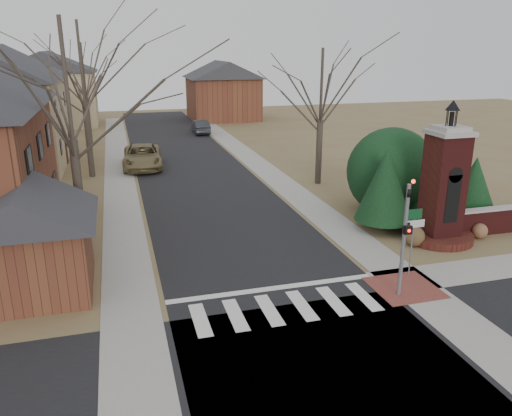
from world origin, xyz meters
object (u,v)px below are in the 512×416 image
object	(u,v)px
sign_post	(413,229)
pickup_truck	(142,157)
brick_gate_monument	(442,195)
traffic_signal_pole	(405,229)
distant_car	(201,127)

from	to	relation	value
sign_post	pickup_truck	bearing A→B (deg)	112.44
brick_gate_monument	pickup_truck	world-z (taller)	brick_gate_monument
traffic_signal_pole	brick_gate_monument	world-z (taller)	brick_gate_monument
brick_gate_monument	distant_car	bearing A→B (deg)	99.66
sign_post	brick_gate_monument	size ratio (longest dim) A/B	0.42
sign_post	brick_gate_monument	distance (m)	4.55
traffic_signal_pole	distant_car	xyz separation A→B (m)	(-0.90, 37.31, -1.88)
traffic_signal_pole	sign_post	xyz separation A→B (m)	(1.29, 1.41, -0.64)
brick_gate_monument	sign_post	bearing A→B (deg)	-138.58
sign_post	distant_car	xyz separation A→B (m)	(-2.19, 35.89, -1.24)
sign_post	distant_car	distance (m)	35.98
traffic_signal_pole	brick_gate_monument	xyz separation A→B (m)	(4.70, 4.42, -0.42)
brick_gate_monument	distant_car	xyz separation A→B (m)	(-5.60, 32.88, -1.46)
sign_post	pickup_truck	distance (m)	23.59
distant_car	traffic_signal_pole	bearing A→B (deg)	92.59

